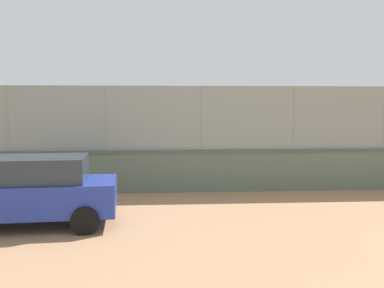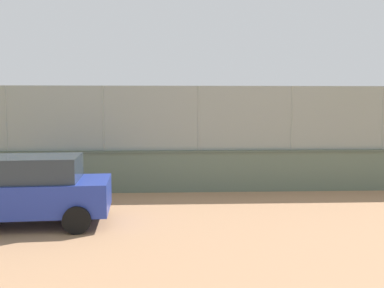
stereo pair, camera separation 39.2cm
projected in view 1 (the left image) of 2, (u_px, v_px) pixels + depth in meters
name	position (u px, v px, depth m)	size (l,w,h in m)	color
ground_plane	(207.00, 154.00, 25.27)	(260.00, 260.00, 0.00)	tan
perimeter_wall	(201.00, 171.00, 14.21)	(31.18, 1.07, 1.36)	slate
fence_panel_on_wall	(201.00, 118.00, 14.05)	(30.62, 0.79, 2.09)	gray
player_baseline_waiting	(139.00, 139.00, 24.64)	(0.99, 0.80, 1.54)	#591919
player_near_wall_returning	(261.00, 153.00, 16.90)	(0.75, 0.91, 1.66)	#591919
sports_ball	(141.00, 155.00, 24.04)	(0.14, 0.14, 0.14)	#3399D8
courtside_bench	(352.00, 169.00, 16.02)	(1.61, 0.42, 0.87)	brown
parked_car_blue	(30.00, 191.00, 10.12)	(4.21, 2.24, 1.64)	#23389E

